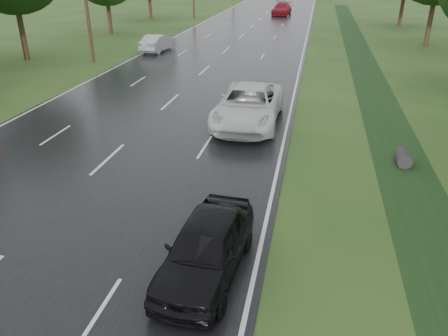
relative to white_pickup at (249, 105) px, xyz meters
The scene contains 9 objects.
road 31.98m from the white_pickup, 98.73° to the left, with size 14.00×180.00×0.04m, color black.
edge_stripe_east 31.66m from the white_pickup, 86.56° to the left, with size 0.12×180.00×0.01m, color silver.
edge_stripe_west 33.67m from the white_pickup, 110.16° to the left, with size 0.12×180.00×0.01m, color silver.
center_line 31.97m from the white_pickup, 98.73° to the left, with size 0.12×180.00×0.01m, color silver.
drainage_ditch 8.55m from the white_pickup, 38.55° to the left, with size 2.20×120.00×0.56m.
white_pickup is the anchor object (origin of this frame).
dark_sedan 11.43m from the white_pickup, 86.55° to the right, with size 1.76×4.37×1.49m, color black.
silver_sedan 20.03m from the white_pickup, 122.04° to the left, with size 1.53×4.39×1.45m, color #999DA1.
far_car_red 47.88m from the white_pickup, 92.91° to the left, with size 2.32×5.72×1.66m, color maroon.
Camera 1 is at (7.77, -6.67, 7.21)m, focal length 35.00 mm.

